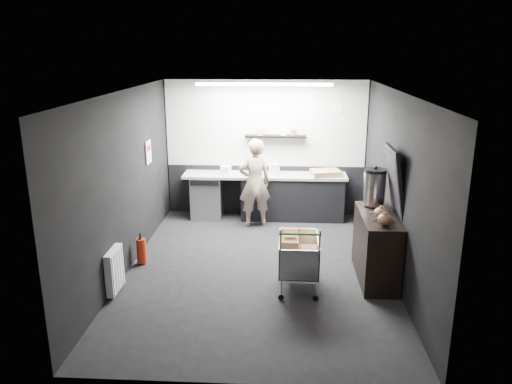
{
  "coord_description": "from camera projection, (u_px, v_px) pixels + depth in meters",
  "views": [
    {
      "loc": [
        0.35,
        -7.07,
        3.3
      ],
      "look_at": [
        -0.06,
        0.4,
        1.12
      ],
      "focal_mm": 35.0,
      "sensor_mm": 36.0,
      "label": 1
    }
  ],
  "objects": [
    {
      "name": "prep_counter",
      "position": [
        271.0,
        196.0,
        9.9
      ],
      "size": [
        3.2,
        0.61,
        0.9
      ],
      "color": "black",
      "rests_on": "floor"
    },
    {
      "name": "poster",
      "position": [
        148.0,
        152.0,
        8.64
      ],
      "size": [
        0.02,
        0.3,
        0.4
      ],
      "primitive_type": "cube",
      "color": "white",
      "rests_on": "wall_left"
    },
    {
      "name": "fire_extinguisher",
      "position": [
        141.0,
        250.0,
        7.83
      ],
      "size": [
        0.15,
        0.15,
        0.49
      ],
      "color": "#AE220B",
      "rests_on": "floor"
    },
    {
      "name": "cardboard_box",
      "position": [
        326.0,
        173.0,
        9.66
      ],
      "size": [
        0.62,
        0.52,
        0.11
      ],
      "primitive_type": "cube",
      "rotation": [
        0.0,
        0.0,
        0.21
      ],
      "color": "tan",
      "rests_on": "prep_counter"
    },
    {
      "name": "wall_right",
      "position": [
        396.0,
        187.0,
        7.23
      ],
      "size": [
        0.0,
        5.5,
        5.5
      ],
      "primitive_type": "plane",
      "rotation": [
        1.57,
        0.0,
        -1.57
      ],
      "color": "black",
      "rests_on": "floor"
    },
    {
      "name": "white_container",
      "position": [
        226.0,
        170.0,
        9.75
      ],
      "size": [
        0.21,
        0.18,
        0.16
      ],
      "primitive_type": "cube",
      "rotation": [
        0.0,
        0.0,
        -0.23
      ],
      "color": "white",
      "rests_on": "prep_counter"
    },
    {
      "name": "poster_red_band",
      "position": [
        148.0,
        148.0,
        8.62
      ],
      "size": [
        0.02,
        0.22,
        0.1
      ],
      "primitive_type": "cube",
      "color": "#B51617",
      "rests_on": "poster"
    },
    {
      "name": "wall_left",
      "position": [
        125.0,
        183.0,
        7.45
      ],
      "size": [
        0.0,
        5.5,
        5.5
      ],
      "primitive_type": "plane",
      "rotation": [
        1.57,
        0.0,
        1.57
      ],
      "color": "black",
      "rests_on": "floor"
    },
    {
      "name": "person",
      "position": [
        255.0,
        183.0,
        9.38
      ],
      "size": [
        0.7,
        0.56,
        1.69
      ],
      "primitive_type": "imported",
      "rotation": [
        0.0,
        0.0,
        3.42
      ],
      "color": "beige",
      "rests_on": "floor"
    },
    {
      "name": "shopping_cart",
      "position": [
        298.0,
        256.0,
        6.99
      ],
      "size": [
        0.55,
        0.91,
        1.01
      ],
      "color": "silver",
      "rests_on": "floor"
    },
    {
      "name": "ceiling",
      "position": [
        259.0,
        92.0,
        6.96
      ],
      "size": [
        5.5,
        5.5,
        0.0
      ],
      "primitive_type": "plane",
      "rotation": [
        3.14,
        0.0,
        0.0
      ],
      "color": "silver",
      "rests_on": "wall_back"
    },
    {
      "name": "radiator",
      "position": [
        115.0,
        270.0,
        6.86
      ],
      "size": [
        0.1,
        0.5,
        0.6
      ],
      "primitive_type": "cube",
      "color": "white",
      "rests_on": "wall_left"
    },
    {
      "name": "pink_tub",
      "position": [
        274.0,
        169.0,
        9.75
      ],
      "size": [
        0.21,
        0.21,
        0.21
      ],
      "primitive_type": "cylinder",
      "color": "white",
      "rests_on": "prep_counter"
    },
    {
      "name": "wall_back",
      "position": [
        265.0,
        148.0,
        9.98
      ],
      "size": [
        5.5,
        0.0,
        5.5
      ],
      "primitive_type": "plane",
      "rotation": [
        1.57,
        0.0,
        0.0
      ],
      "color": "black",
      "rests_on": "floor"
    },
    {
      "name": "sideboard",
      "position": [
        377.0,
        238.0,
        7.27
      ],
      "size": [
        0.56,
        1.32,
        1.97
      ],
      "color": "black",
      "rests_on": "floor"
    },
    {
      "name": "floor",
      "position": [
        258.0,
        269.0,
        7.72
      ],
      "size": [
        5.5,
        5.5,
        0.0
      ],
      "primitive_type": "plane",
      "color": "black",
      "rests_on": "ground"
    },
    {
      "name": "ceiling_strip",
      "position": [
        264.0,
        84.0,
        8.74
      ],
      "size": [
        2.4,
        0.2,
        0.04
      ],
      "primitive_type": "cube",
      "color": "white",
      "rests_on": "ceiling"
    },
    {
      "name": "dado_panel",
      "position": [
        265.0,
        189.0,
        10.19
      ],
      "size": [
        3.95,
        0.02,
        1.0
      ],
      "primitive_type": "cube",
      "color": "black",
      "rests_on": "wall_back"
    },
    {
      "name": "wall_front",
      "position": [
        244.0,
        262.0,
        4.7
      ],
      "size": [
        5.5,
        0.0,
        5.5
      ],
      "primitive_type": "plane",
      "rotation": [
        -1.57,
        0.0,
        0.0
      ],
      "color": "black",
      "rests_on": "floor"
    },
    {
      "name": "kitchen_wall_panel",
      "position": [
        266.0,
        124.0,
        9.82
      ],
      "size": [
        3.95,
        0.02,
        1.7
      ],
      "primitive_type": "cube",
      "color": "silver",
      "rests_on": "wall_back"
    },
    {
      "name": "floating_shelf",
      "position": [
        275.0,
        136.0,
        9.76
      ],
      "size": [
        1.2,
        0.22,
        0.04
      ],
      "primitive_type": "cube",
      "color": "black",
      "rests_on": "wall_back"
    },
    {
      "name": "wall_clock",
      "position": [
        338.0,
        109.0,
        9.65
      ],
      "size": [
        0.2,
        0.03,
        0.2
      ],
      "primitive_type": "cylinder",
      "rotation": [
        1.57,
        0.0,
        0.0
      ],
      "color": "white",
      "rests_on": "wall_back"
    }
  ]
}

